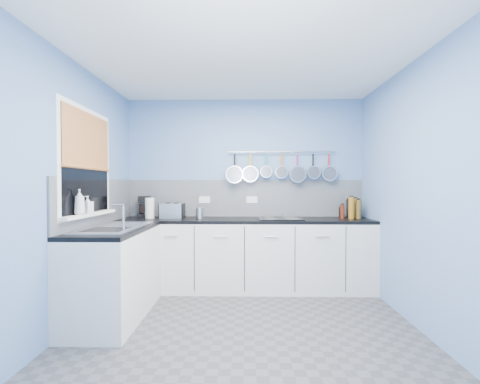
{
  "coord_description": "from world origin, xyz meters",
  "views": [
    {
      "loc": [
        0.02,
        -2.81,
        1.32
      ],
      "look_at": [
        -0.05,
        0.75,
        1.25
      ],
      "focal_mm": 23.51,
      "sensor_mm": 36.0,
      "label": 1
    }
  ],
  "objects_px": {
    "soap_bottle_a": "(79,202)",
    "toaster": "(172,211)",
    "soap_bottle_b": "(88,205)",
    "paper_towel": "(150,208)",
    "hob": "(280,219)",
    "canister": "(200,213)",
    "coffee_maker": "(144,207)"
  },
  "relations": [
    {
      "from": "soap_bottle_a",
      "to": "toaster",
      "type": "bearing_deg",
      "value": 63.64
    },
    {
      "from": "soap_bottle_b",
      "to": "paper_towel",
      "type": "height_order",
      "value": "soap_bottle_b"
    },
    {
      "from": "hob",
      "to": "canister",
      "type": "bearing_deg",
      "value": 176.18
    },
    {
      "from": "hob",
      "to": "toaster",
      "type": "bearing_deg",
      "value": 176.48
    },
    {
      "from": "coffee_maker",
      "to": "canister",
      "type": "distance_m",
      "value": 0.77
    },
    {
      "from": "soap_bottle_b",
      "to": "coffee_maker",
      "type": "bearing_deg",
      "value": 80.2
    },
    {
      "from": "paper_towel",
      "to": "hob",
      "type": "height_order",
      "value": "paper_towel"
    },
    {
      "from": "paper_towel",
      "to": "coffee_maker",
      "type": "relative_size",
      "value": 0.93
    },
    {
      "from": "paper_towel",
      "to": "toaster",
      "type": "relative_size",
      "value": 0.89
    },
    {
      "from": "soap_bottle_b",
      "to": "canister",
      "type": "xyz_separation_m",
      "value": [
        0.95,
        1.01,
        -0.17
      ]
    },
    {
      "from": "coffee_maker",
      "to": "hob",
      "type": "distance_m",
      "value": 1.8
    },
    {
      "from": "toaster",
      "to": "soap_bottle_a",
      "type": "bearing_deg",
      "value": -117.92
    },
    {
      "from": "soap_bottle_a",
      "to": "hob",
      "type": "height_order",
      "value": "soap_bottle_a"
    },
    {
      "from": "paper_towel",
      "to": "canister",
      "type": "relative_size",
      "value": 1.95
    },
    {
      "from": "canister",
      "to": "hob",
      "type": "relative_size",
      "value": 0.25
    },
    {
      "from": "soap_bottle_b",
      "to": "hob",
      "type": "distance_m",
      "value": 2.21
    },
    {
      "from": "toaster",
      "to": "soap_bottle_b",
      "type": "bearing_deg",
      "value": -121.12
    },
    {
      "from": "paper_towel",
      "to": "canister",
      "type": "bearing_deg",
      "value": 1.12
    },
    {
      "from": "hob",
      "to": "coffee_maker",
      "type": "bearing_deg",
      "value": 174.74
    },
    {
      "from": "soap_bottle_b",
      "to": "toaster",
      "type": "bearing_deg",
      "value": 60.44
    },
    {
      "from": "soap_bottle_a",
      "to": "canister",
      "type": "distance_m",
      "value": 1.51
    },
    {
      "from": "soap_bottle_a",
      "to": "soap_bottle_b",
      "type": "relative_size",
      "value": 1.39
    },
    {
      "from": "soap_bottle_b",
      "to": "coffee_maker",
      "type": "distance_m",
      "value": 1.13
    },
    {
      "from": "canister",
      "to": "hob",
      "type": "xyz_separation_m",
      "value": [
        1.03,
        -0.07,
        -0.06
      ]
    },
    {
      "from": "toaster",
      "to": "canister",
      "type": "height_order",
      "value": "toaster"
    },
    {
      "from": "toaster",
      "to": "hob",
      "type": "relative_size",
      "value": 0.55
    },
    {
      "from": "soap_bottle_a",
      "to": "canister",
      "type": "relative_size",
      "value": 1.77
    },
    {
      "from": "canister",
      "to": "hob",
      "type": "bearing_deg",
      "value": -3.82
    },
    {
      "from": "soap_bottle_b",
      "to": "canister",
      "type": "height_order",
      "value": "soap_bottle_b"
    },
    {
      "from": "coffee_maker",
      "to": "toaster",
      "type": "relative_size",
      "value": 0.96
    },
    {
      "from": "hob",
      "to": "soap_bottle_b",
      "type": "bearing_deg",
      "value": -154.5
    },
    {
      "from": "soap_bottle_a",
      "to": "toaster",
      "type": "height_order",
      "value": "soap_bottle_a"
    }
  ]
}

